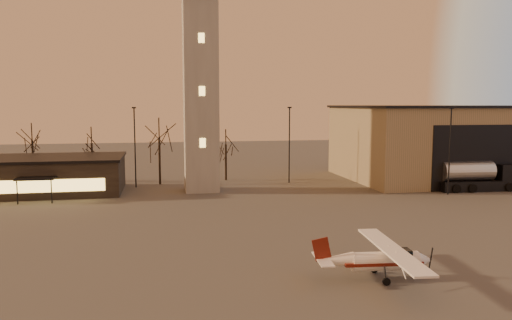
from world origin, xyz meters
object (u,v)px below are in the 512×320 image
at_px(hangar, 453,142).
at_px(cessna_front, 386,264).
at_px(fuel_truck, 476,179).
at_px(control_tower, 200,55).
at_px(terminal, 12,176).

bearing_deg(hangar, cessna_front, -126.70).
xyz_separation_m(hangar, cessna_front, (-27.56, -36.97, -4.24)).
relative_size(cessna_front, fuel_truck, 0.99).
distance_m(hangar, cessna_front, 46.31).
xyz_separation_m(control_tower, cessna_front, (8.44, -33.00, -15.41)).
distance_m(control_tower, hangar, 37.90).
relative_size(control_tower, fuel_truck, 3.31).
bearing_deg(hangar, control_tower, -173.69).
distance_m(cessna_front, fuel_truck, 36.51).
relative_size(terminal, cessna_front, 2.60).
height_order(terminal, cessna_front, terminal).
bearing_deg(control_tower, hangar, 6.31).
bearing_deg(cessna_front, terminal, 136.65).
height_order(hangar, cessna_front, hangar).
bearing_deg(hangar, fuel_truck, -106.67).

